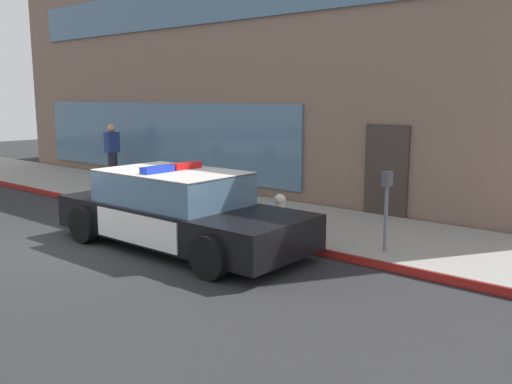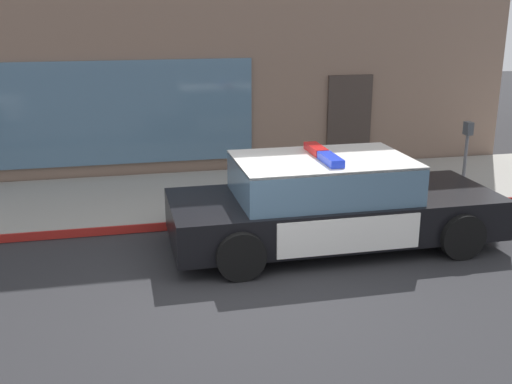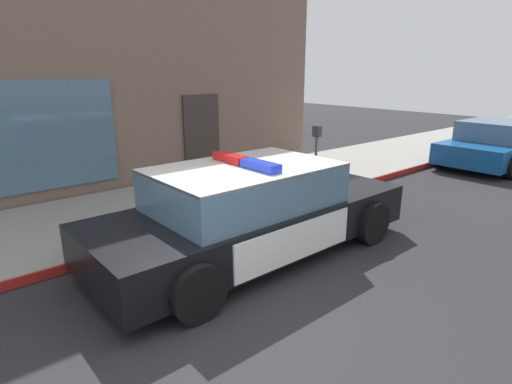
{
  "view_description": "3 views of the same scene",
  "coord_description": "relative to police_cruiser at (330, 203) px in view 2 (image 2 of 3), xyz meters",
  "views": [
    {
      "loc": [
        8.92,
        -5.11,
        2.7
      ],
      "look_at": [
        2.98,
        1.92,
        1.08
      ],
      "focal_mm": 38.53,
      "sensor_mm": 36.0,
      "label": 1
    },
    {
      "loc": [
        -1.36,
        -7.04,
        3.54
      ],
      "look_at": [
        0.69,
        2.22,
        0.65
      ],
      "focal_mm": 43.08,
      "sensor_mm": 36.0,
      "label": 2
    },
    {
      "loc": [
        -2.0,
        -3.04,
        2.67
      ],
      "look_at": [
        2.53,
        2.32,
        0.58
      ],
      "focal_mm": 28.82,
      "sensor_mm": 36.0,
      "label": 3
    }
  ],
  "objects": [
    {
      "name": "fire_hydrant",
      "position": [
        1.07,
        1.61,
        -0.18
      ],
      "size": [
        0.34,
        0.39,
        0.73
      ],
      "color": "silver",
      "rests_on": "sidewalk"
    },
    {
      "name": "ground",
      "position": [
        -1.64,
        -1.35,
        -0.68
      ],
      "size": [
        48.0,
        48.0,
        0.0
      ],
      "primitive_type": "plane",
      "color": "#262628"
    },
    {
      "name": "curb_red_paint",
      "position": [
        -1.64,
        1.14,
        -0.6
      ],
      "size": [
        28.8,
        0.04,
        0.14
      ],
      "primitive_type": "cube",
      "color": "maroon",
      "rests_on": "ground"
    },
    {
      "name": "parking_meter",
      "position": [
        3.22,
        1.65,
        0.4
      ],
      "size": [
        0.12,
        0.18,
        1.34
      ],
      "color": "slate",
      "rests_on": "sidewalk"
    },
    {
      "name": "storefront_building",
      "position": [
        -3.63,
        8.95,
        2.89
      ],
      "size": [
        18.38,
        9.43,
        7.14
      ],
      "color": "#7A6051",
      "rests_on": "ground"
    },
    {
      "name": "sidewalk",
      "position": [
        -1.64,
        2.7,
        -0.6
      ],
      "size": [
        48.0,
        3.08,
        0.15
      ],
      "primitive_type": "cube",
      "color": "gray",
      "rests_on": "ground"
    },
    {
      "name": "police_cruiser",
      "position": [
        0.0,
        0.0,
        0.0
      ],
      "size": [
        4.96,
        2.1,
        1.49
      ],
      "rotation": [
        0.0,
        0.0,
        0.01
      ],
      "color": "black",
      "rests_on": "ground"
    }
  ]
}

